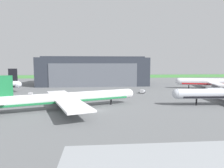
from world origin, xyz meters
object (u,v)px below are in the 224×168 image
(maintenance_hangar, at_px, (94,71))
(fuel_bowser, at_px, (30,96))
(airliner_near_left, at_px, (68,98))
(airliner_far_left, at_px, (211,82))
(stair_truck, at_px, (143,91))

(maintenance_hangar, bearing_deg, fuel_bowser, -115.81)
(airliner_near_left, bearing_deg, fuel_bowser, 130.61)
(airliner_far_left, height_order, airliner_near_left, airliner_far_left)
(stair_truck, height_order, fuel_bowser, fuel_bowser)
(fuel_bowser, bearing_deg, airliner_near_left, -49.39)
(maintenance_hangar, xyz_separation_m, airliner_far_left, (69.79, -32.46, -5.56))
(airliner_far_left, bearing_deg, fuel_bowser, -166.20)
(maintenance_hangar, xyz_separation_m, airliner_near_left, (-7.96, -78.75, -6.02))
(airliner_far_left, distance_m, fuel_bowser, 99.94)
(airliner_near_left, xyz_separation_m, stair_truck, (32.88, 31.76, -2.54))
(maintenance_hangar, relative_size, fuel_bowser, 16.83)
(airliner_far_left, distance_m, stair_truck, 47.27)
(maintenance_hangar, height_order, stair_truck, maintenance_hangar)
(maintenance_hangar, height_order, airliner_near_left, maintenance_hangar)
(airliner_far_left, distance_m, airliner_near_left, 90.49)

